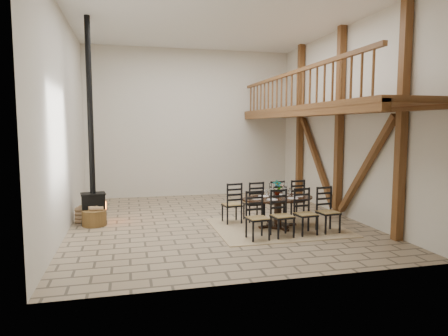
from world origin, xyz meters
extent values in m
plane|color=gray|center=(0.00, 0.00, 0.00)|extent=(8.00, 8.00, 0.00)
cube|color=beige|center=(0.00, 4.00, 2.50)|extent=(7.00, 0.02, 5.00)
cube|color=beige|center=(0.00, -4.00, 2.50)|extent=(7.00, 0.02, 5.00)
cube|color=beige|center=(-3.50, 0.00, 2.50)|extent=(0.02, 8.00, 5.00)
cube|color=beige|center=(3.50, 0.00, 2.50)|extent=(0.02, 8.00, 5.00)
cube|color=white|center=(0.00, 0.00, 5.00)|extent=(7.00, 8.00, 0.02)
cube|color=brown|center=(3.38, -2.50, 2.50)|extent=(0.18, 0.18, 5.00)
cube|color=brown|center=(3.38, 0.00, 2.50)|extent=(0.18, 0.18, 5.00)
cube|color=brown|center=(3.38, 2.50, 2.50)|extent=(0.18, 0.18, 5.00)
cube|color=brown|center=(3.38, -1.25, 1.40)|extent=(0.14, 2.16, 2.54)
cube|color=brown|center=(3.38, 1.25, 1.40)|extent=(0.14, 2.16, 2.54)
cube|color=brown|center=(3.38, 0.00, 2.80)|extent=(0.20, 7.80, 0.20)
cube|color=brown|center=(2.70, 0.00, 2.85)|extent=(1.60, 7.80, 0.12)
cube|color=brown|center=(2.00, 0.00, 2.75)|extent=(0.18, 7.80, 0.22)
cube|color=brown|center=(2.00, 0.00, 3.75)|extent=(0.09, 7.60, 0.09)
cube|color=brown|center=(2.00, 0.00, 3.33)|extent=(0.06, 7.60, 0.86)
cube|color=tan|center=(1.30, -0.94, 0.01)|extent=(3.00, 2.50, 0.02)
ellipsoid|color=black|center=(1.30, -0.94, 0.71)|extent=(1.86, 1.24, 0.04)
cylinder|color=black|center=(1.30, -0.94, 0.34)|extent=(0.17, 0.17, 0.65)
cylinder|color=black|center=(1.30, -0.94, 0.05)|extent=(0.54, 0.54, 0.06)
cube|color=#AA8B4E|center=(0.51, -1.80, 0.47)|extent=(0.47, 0.45, 0.04)
cube|color=black|center=(0.51, -1.80, 0.22)|extent=(0.45, 0.45, 0.45)
cube|color=black|center=(0.49, -1.62, 0.74)|extent=(0.37, 0.08, 0.58)
cube|color=#AA8B4E|center=(1.09, -1.74, 0.47)|extent=(0.47, 0.45, 0.04)
cube|color=black|center=(1.09, -1.74, 0.22)|extent=(0.45, 0.45, 0.45)
cube|color=black|center=(1.07, -1.56, 0.74)|extent=(0.37, 0.08, 0.58)
cube|color=#AA8B4E|center=(1.67, -1.68, 0.47)|extent=(0.47, 0.45, 0.04)
cube|color=black|center=(1.67, -1.68, 0.22)|extent=(0.45, 0.45, 0.45)
cube|color=black|center=(1.65, -1.50, 0.74)|extent=(0.37, 0.08, 0.58)
cube|color=#AA8B4E|center=(2.25, -1.62, 0.47)|extent=(0.47, 0.45, 0.04)
cube|color=black|center=(2.25, -1.62, 0.22)|extent=(0.45, 0.45, 0.45)
cube|color=black|center=(2.23, -1.44, 0.74)|extent=(0.37, 0.08, 0.58)
cube|color=#AA8B4E|center=(0.35, -0.26, 0.47)|extent=(0.47, 0.45, 0.04)
cube|color=black|center=(0.35, -0.26, 0.22)|extent=(0.45, 0.45, 0.45)
cube|color=black|center=(0.37, -0.44, 0.74)|extent=(0.37, 0.08, 0.58)
cube|color=#AA8B4E|center=(0.93, -0.20, 0.47)|extent=(0.47, 0.45, 0.04)
cube|color=black|center=(0.93, -0.20, 0.22)|extent=(0.45, 0.45, 0.45)
cube|color=black|center=(0.95, -0.38, 0.74)|extent=(0.37, 0.08, 0.58)
cube|color=#AA8B4E|center=(1.51, -0.14, 0.47)|extent=(0.47, 0.45, 0.04)
cube|color=black|center=(1.51, -0.14, 0.22)|extent=(0.45, 0.45, 0.45)
cube|color=black|center=(1.53, -0.32, 0.74)|extent=(0.37, 0.08, 0.58)
cube|color=#AA8B4E|center=(2.09, -0.08, 0.47)|extent=(0.47, 0.45, 0.04)
cube|color=black|center=(2.09, -0.08, 0.22)|extent=(0.45, 0.45, 0.45)
cube|color=black|center=(2.11, -0.26, 0.74)|extent=(0.37, 0.08, 0.58)
cube|color=white|center=(1.30, -0.94, 0.73)|extent=(1.42, 0.81, 0.01)
cube|color=white|center=(1.30, -0.94, 0.82)|extent=(0.90, 0.38, 0.18)
cylinder|color=white|center=(1.13, -0.96, 0.90)|extent=(0.12, 0.12, 0.34)
cylinder|color=white|center=(1.47, -0.92, 0.90)|extent=(0.12, 0.12, 0.34)
cylinder|color=white|center=(1.13, -0.96, 0.81)|extent=(0.06, 0.06, 0.16)
cylinder|color=white|center=(1.47, -0.92, 0.81)|extent=(0.06, 0.06, 0.16)
imported|color=#4C723F|center=(1.30, -0.89, 0.93)|extent=(0.23, 0.17, 0.41)
cube|color=black|center=(-2.98, 0.54, 0.05)|extent=(0.65, 0.53, 0.09)
cube|color=black|center=(-2.98, 0.54, 0.41)|extent=(0.59, 0.48, 0.63)
cube|color=#FF590C|center=(-2.70, 0.58, 0.41)|extent=(0.06, 0.25, 0.25)
cube|color=black|center=(-2.98, 0.54, 0.74)|extent=(0.64, 0.52, 0.04)
cylinder|color=black|center=(-2.98, 0.54, 2.88)|extent=(0.14, 0.14, 4.24)
cylinder|color=brown|center=(-2.95, 0.29, 0.19)|extent=(0.57, 0.57, 0.38)
cube|color=tan|center=(-2.95, 0.29, 0.42)|extent=(0.31, 0.31, 0.11)
cube|color=tan|center=(-3.24, 0.69, 0.20)|extent=(0.38, 0.46, 0.40)
camera|label=1|loc=(-2.12, -9.66, 2.40)|focal=32.00mm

